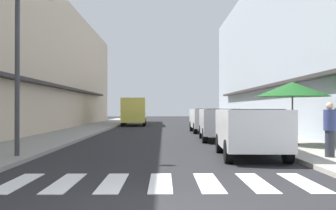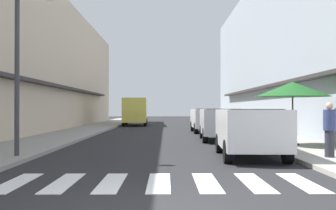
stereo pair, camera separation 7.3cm
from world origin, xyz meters
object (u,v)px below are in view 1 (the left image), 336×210
(cafe_umbrella, at_px, (292,89))
(parked_car_near, at_px, (250,127))
(parked_car_far, at_px, (206,118))
(delivery_van, at_px, (134,109))
(pedestrian_walking_near, at_px, (330,129))
(parked_car_mid, at_px, (220,121))
(street_lamp, at_px, (24,52))

(cafe_umbrella, bearing_deg, parked_car_near, -127.05)
(parked_car_far, xyz_separation_m, delivery_van, (-5.17, 10.21, 0.48))
(parked_car_far, height_order, cafe_umbrella, cafe_umbrella)
(parked_car_near, distance_m, pedestrian_walking_near, 2.22)
(pedestrian_walking_near, bearing_deg, parked_car_near, 143.44)
(parked_car_mid, bearing_deg, cafe_umbrella, -57.68)
(delivery_van, bearing_deg, parked_car_near, -77.26)
(parked_car_mid, distance_m, street_lamp, 9.78)
(parked_car_near, xyz_separation_m, street_lamp, (-6.63, -0.43, 2.20))
(delivery_van, xyz_separation_m, pedestrian_walking_near, (7.24, -23.72, -0.49))
(street_lamp, relative_size, pedestrian_walking_near, 3.15)
(parked_car_far, bearing_deg, parked_car_mid, -90.00)
(street_lamp, bearing_deg, cafe_umbrella, 20.79)
(delivery_van, bearing_deg, pedestrian_walking_near, -73.04)
(parked_car_mid, xyz_separation_m, delivery_van, (-5.17, 16.48, 0.48))
(parked_car_mid, relative_size, parked_car_far, 1.00)
(parked_car_mid, bearing_deg, street_lamp, -134.10)
(parked_car_near, bearing_deg, cafe_umbrella, 52.95)
(parked_car_mid, distance_m, cafe_umbrella, 4.32)
(parked_car_far, height_order, pedestrian_walking_near, pedestrian_walking_near)
(parked_car_near, relative_size, pedestrian_walking_near, 2.62)
(parked_car_far, distance_m, street_lamp, 14.86)
(parked_car_near, distance_m, parked_car_far, 12.68)
(parked_car_near, xyz_separation_m, parked_car_mid, (0.00, 6.41, 0.00))
(parked_car_far, height_order, delivery_van, delivery_van)
(street_lamp, xyz_separation_m, pedestrian_walking_near, (8.69, -0.40, -2.20))
(parked_car_far, xyz_separation_m, street_lamp, (-6.63, -13.11, 2.20))
(parked_car_mid, xyz_separation_m, pedestrian_walking_near, (2.06, -7.24, -0.00))
(parked_car_mid, height_order, parked_car_far, same)
(cafe_umbrella, height_order, pedestrian_walking_near, cafe_umbrella)
(parked_car_mid, distance_m, delivery_van, 17.28)
(street_lamp, xyz_separation_m, cafe_umbrella, (8.84, 3.36, -0.93))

